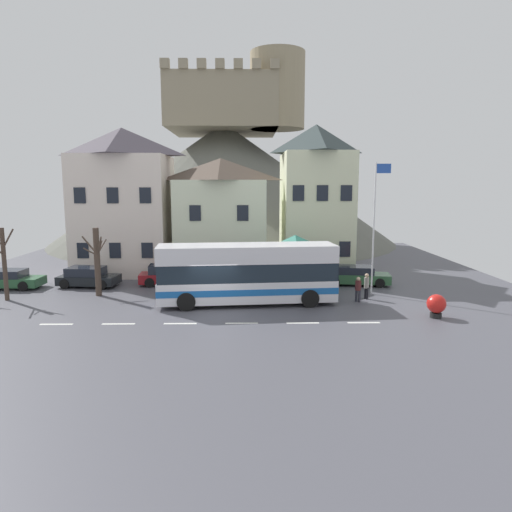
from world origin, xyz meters
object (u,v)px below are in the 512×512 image
object	(u,v)px
hilltop_castle	(225,179)
transit_bus	(247,274)
flagpole	(375,220)
bare_tree_02	(4,261)
parked_car_03	(171,275)
parked_car_01	(355,275)
pedestrian_00	(358,288)
townhouse_01	(221,216)
bus_shelter	(295,244)
parked_car_00	(88,277)
public_bench	(257,275)
parked_car_02	(6,279)
bare_tree_01	(97,261)
townhouse_02	(315,199)
pedestrian_01	(367,284)
harbour_buoy	(436,305)
townhouse_00	(124,202)

from	to	relation	value
hilltop_castle	transit_bus	world-z (taller)	hilltop_castle
transit_bus	flagpole	size ratio (longest dim) A/B	1.27
transit_bus	hilltop_castle	bearing A→B (deg)	89.83
bare_tree_02	hilltop_castle	bearing A→B (deg)	68.84
transit_bus	parked_car_03	bearing A→B (deg)	129.06
flagpole	bare_tree_02	bearing A→B (deg)	-176.92
parked_car_01	pedestrian_00	xyz separation A→B (m)	(-0.94, -4.73, 0.21)
townhouse_01	bus_shelter	world-z (taller)	townhouse_01
parked_car_00	public_bench	world-z (taller)	parked_car_00
parked_car_03	public_bench	distance (m)	5.90
parked_car_02	bare_tree_01	size ratio (longest dim) A/B	1.09
townhouse_01	bare_tree_02	xyz separation A→B (m)	(-12.14, -8.49, -2.00)
townhouse_01	townhouse_02	size ratio (longest dim) A/B	0.77
pedestrian_01	flagpole	xyz separation A→B (m)	(0.71, 1.26, 3.71)
hilltop_castle	bare_tree_01	size ratio (longest dim) A/B	9.69
harbour_buoy	bare_tree_01	bearing A→B (deg)	164.61
parked_car_00	bare_tree_01	distance (m)	3.38
pedestrian_01	flagpole	bearing A→B (deg)	60.51
bus_shelter	public_bench	xyz separation A→B (m)	(-2.37, 2.52, -2.49)
townhouse_00	bare_tree_02	world-z (taller)	townhouse_00
parked_car_01	parked_car_02	distance (m)	23.14
townhouse_01	bus_shelter	bearing A→B (deg)	-50.03
townhouse_01	public_bench	bearing A→B (deg)	-52.63
parked_car_00	pedestrian_00	xyz separation A→B (m)	(17.00, -4.47, 0.20)
hilltop_castle	bus_shelter	size ratio (longest dim) A/B	11.19
townhouse_00	parked_car_00	size ratio (longest dim) A/B	2.74
hilltop_castle	townhouse_02	bearing A→B (deg)	-68.41
hilltop_castle	parked_car_03	bearing A→B (deg)	-95.55
bare_tree_02	parked_car_01	bearing A→B (deg)	10.47
pedestrian_01	pedestrian_00	bearing A→B (deg)	-134.26
townhouse_02	pedestrian_01	bearing A→B (deg)	-79.24
townhouse_01	flagpole	world-z (taller)	townhouse_01
parked_car_03	pedestrian_00	world-z (taller)	pedestrian_00
parked_car_02	public_bench	distance (m)	16.57
public_bench	hilltop_castle	bearing A→B (deg)	97.90
parked_car_03	flagpole	size ratio (longest dim) A/B	0.56
hilltop_castle	flagpole	bearing A→B (deg)	-69.69
hilltop_castle	public_bench	world-z (taller)	hilltop_castle
townhouse_01	parked_car_03	xyz separation A→B (m)	(-3.18, -4.25, -3.67)
bus_shelter	parked_car_00	world-z (taller)	bus_shelter
transit_bus	bus_shelter	bearing A→B (deg)	43.80
parked_car_02	transit_bus	bearing A→B (deg)	-13.31
hilltop_castle	pedestrian_01	size ratio (longest dim) A/B	26.18
parked_car_01	bare_tree_02	bearing A→B (deg)	-160.98
hilltop_castle	bare_tree_02	xyz separation A→B (m)	(-11.41, -29.48, -5.10)
transit_bus	flagpole	distance (m)	8.59
townhouse_00	bare_tree_01	distance (m)	8.39
parked_car_00	public_bench	bearing A→B (deg)	12.53
transit_bus	bare_tree_02	world-z (taller)	bare_tree_02
pedestrian_00	bare_tree_02	size ratio (longest dim) A/B	0.33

